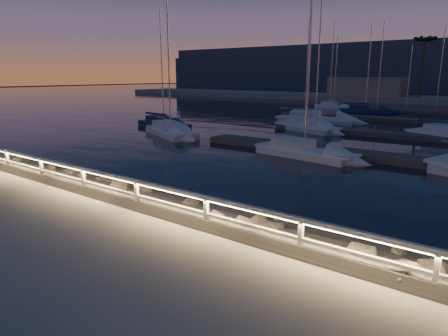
{
  "coord_description": "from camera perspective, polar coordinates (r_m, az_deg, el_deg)",
  "views": [
    {
      "loc": [
        8.0,
        -8.43,
        4.43
      ],
      "look_at": [
        -1.37,
        4.0,
        0.79
      ],
      "focal_mm": 32.0,
      "sensor_mm": 36.0,
      "label": 1
    }
  ],
  "objects": [
    {
      "name": "sailboat_f",
      "position": [
        34.47,
        -7.74,
        5.37
      ],
      "size": [
        7.42,
        4.76,
        12.34
      ],
      "rotation": [
        0.0,
        0.0,
        -0.42
      ],
      "color": "silver",
      "rests_on": "ground"
    },
    {
      "name": "ground",
      "position": [
        12.44,
        -6.12,
        -7.78
      ],
      "size": [
        400.0,
        400.0,
        0.0
      ],
      "primitive_type": "plane",
      "color": "gray",
      "rests_on": "ground"
    },
    {
      "name": "sailboat_b",
      "position": [
        25.62,
        11.09,
        2.52
      ],
      "size": [
        6.96,
        2.96,
        11.5
      ],
      "rotation": [
        0.0,
        0.0,
        -0.14
      ],
      "color": "silver",
      "rests_on": "ground"
    },
    {
      "name": "harbor_water",
      "position": [
        40.81,
        25.43,
        4.3
      ],
      "size": [
        400.0,
        440.0,
        0.6
      ],
      "color": "black",
      "rests_on": "ground"
    },
    {
      "name": "sailboat_n",
      "position": [
        57.83,
        19.35,
        7.85
      ],
      "size": [
        6.98,
        4.52,
        11.62
      ],
      "rotation": [
        0.0,
        0.0,
        0.42
      ],
      "color": "navy",
      "rests_on": "ground"
    },
    {
      "name": "sailboat_e",
      "position": [
        37.86,
        11.5,
        5.94
      ],
      "size": [
        7.25,
        4.4,
        12.05
      ],
      "rotation": [
        0.0,
        0.0,
        -0.37
      ],
      "color": "silver",
      "rests_on": "ground"
    },
    {
      "name": "sailboat_a",
      "position": [
        39.59,
        -8.76,
        6.33
      ],
      "size": [
        6.68,
        2.83,
        11.1
      ],
      "rotation": [
        0.0,
        0.0,
        -0.14
      ],
      "color": "navy",
      "rests_on": "ground"
    },
    {
      "name": "distant_hills",
      "position": [
        145.28,
        25.64,
        12.04
      ],
      "size": [
        230.0,
        37.5,
        18.0
      ],
      "color": "#364253",
      "rests_on": "ground"
    },
    {
      "name": "guard_rail",
      "position": [
        12.23,
        -6.45,
        -4.32
      ],
      "size": [
        44.11,
        0.12,
        1.06
      ],
      "color": "silver",
      "rests_on": "ground"
    },
    {
      "name": "palm_left",
      "position": [
        82.2,
        26.77,
        15.81
      ],
      "size": [
        3.0,
        3.0,
        11.2
      ],
      "color": "brown",
      "rests_on": "ground"
    },
    {
      "name": "floating_docks",
      "position": [
        41.98,
        25.88,
        5.25
      ],
      "size": [
        22.0,
        36.0,
        0.4
      ],
      "color": "#615950",
      "rests_on": "ground"
    },
    {
      "name": "sailboat_m",
      "position": [
        63.04,
        15.25,
        8.51
      ],
      "size": [
        6.43,
        3.41,
        10.61
      ],
      "rotation": [
        0.0,
        0.0,
        -0.28
      ],
      "color": "silver",
      "rests_on": "ground"
    },
    {
      "name": "sailboat_j",
      "position": [
        44.09,
        12.64,
        6.91
      ],
      "size": [
        8.68,
        4.22,
        14.27
      ],
      "rotation": [
        0.0,
        0.0,
        0.22
      ],
      "color": "silver",
      "rests_on": "ground"
    },
    {
      "name": "riprap",
      "position": [
        13.7,
        -0.05,
        -6.98
      ],
      "size": [
        27.51,
        3.09,
        1.39
      ],
      "color": "slate",
      "rests_on": "ground"
    }
  ]
}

